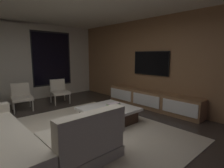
# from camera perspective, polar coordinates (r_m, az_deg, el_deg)

# --- Properties ---
(floor) EXTENTS (9.20, 9.20, 0.00)m
(floor) POSITION_cam_1_polar(r_m,az_deg,el_deg) (3.81, -13.21, -15.87)
(floor) COLOR #332B26
(back_wall_with_window) EXTENTS (6.60, 0.30, 2.70)m
(back_wall_with_window) POSITION_cam_1_polar(r_m,az_deg,el_deg) (6.85, -29.03, 5.90)
(back_wall_with_window) COLOR beige
(back_wall_with_window) RESTS_ON floor
(media_wall) EXTENTS (0.12, 7.80, 2.70)m
(media_wall) POSITION_cam_1_polar(r_m,az_deg,el_deg) (5.60, 14.89, 6.33)
(media_wall) COLOR #8E6642
(media_wall) RESTS_ON floor
(area_rug) EXTENTS (3.20, 3.80, 0.01)m
(area_rug) POSITION_cam_1_polar(r_m,az_deg,el_deg) (3.89, -7.81, -15.04)
(area_rug) COLOR beige
(area_rug) RESTS_ON floor
(sectional_couch) EXTENTS (1.98, 2.50, 0.82)m
(sectional_couch) POSITION_cam_1_polar(r_m,az_deg,el_deg) (3.22, -27.73, -15.91)
(sectional_couch) COLOR #B1A997
(sectional_couch) RESTS_ON floor
(coffee_table) EXTENTS (1.16, 1.16, 0.36)m
(coffee_table) POSITION_cam_1_polar(r_m,az_deg,el_deg) (4.36, -1.09, -9.68)
(coffee_table) COLOR #3E291C
(coffee_table) RESTS_ON floor
(book_stack_on_coffee_table) EXTENTS (0.30, 0.21, 0.11)m
(book_stack_on_coffee_table) POSITION_cam_1_polar(r_m,az_deg,el_deg) (4.33, 0.43, -6.74)
(book_stack_on_coffee_table) COLOR #A97A9C
(book_stack_on_coffee_table) RESTS_ON coffee_table
(accent_chair_near_window) EXTENTS (0.62, 0.63, 0.78)m
(accent_chair_near_window) POSITION_cam_1_polar(r_m,az_deg,el_deg) (6.31, -16.39, -1.83)
(accent_chair_near_window) COLOR #B2ADA0
(accent_chair_near_window) RESTS_ON floor
(accent_chair_by_curtain) EXTENTS (0.62, 0.64, 0.78)m
(accent_chair_by_curtain) POSITION_cam_1_polar(r_m,az_deg,el_deg) (5.90, -26.74, -3.19)
(accent_chair_by_curtain) COLOR #B2ADA0
(accent_chair_by_curtain) RESTS_ON floor
(media_console) EXTENTS (0.46, 3.10, 0.52)m
(media_console) POSITION_cam_1_polar(r_m,az_deg,el_deg) (5.55, 12.34, -5.07)
(media_console) COLOR #8E6642
(media_console) RESTS_ON floor
(mounted_tv) EXTENTS (0.05, 1.25, 0.72)m
(mounted_tv) POSITION_cam_1_polar(r_m,az_deg,el_deg) (5.65, 12.16, 6.46)
(mounted_tv) COLOR black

